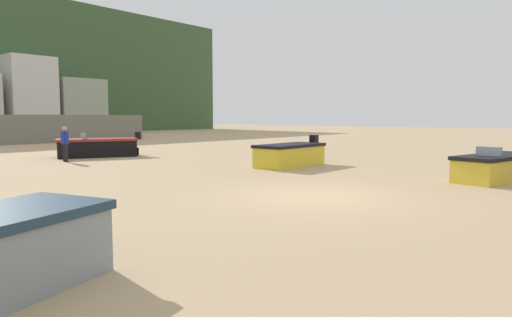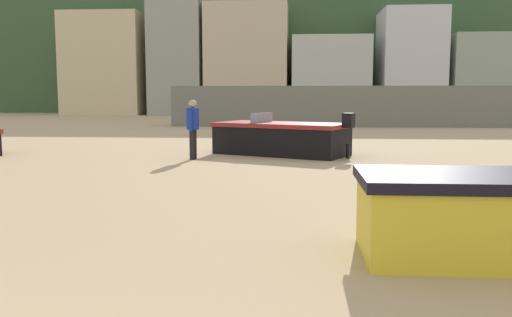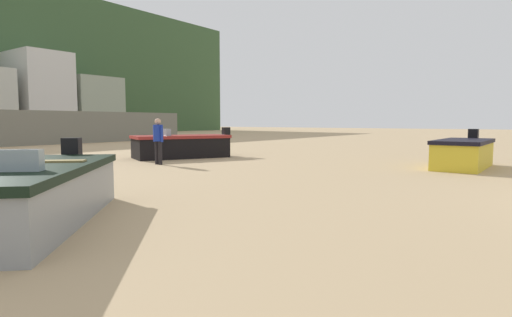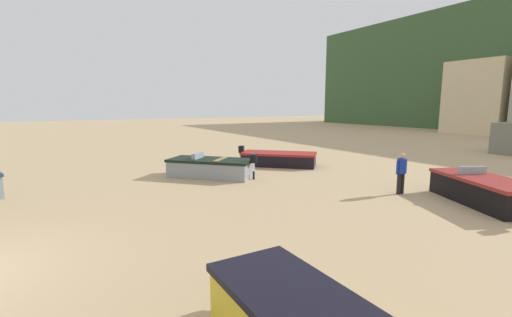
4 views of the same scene
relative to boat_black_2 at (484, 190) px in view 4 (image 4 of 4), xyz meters
The scene contains 5 objects.
townhouse_far_left 35.97m from the boat_black_2, 116.93° to the left, with size 6.75×5.59×8.68m, color beige.
boat_black_2 is the anchor object (origin of this frame).
boat_black_4 10.22m from the boat_black_2, 169.32° to the right, with size 4.17×4.22×1.09m.
boat_grey_6 11.20m from the boat_black_2, 144.84° to the right, with size 4.12×4.04×1.19m.
beach_walker_foreground 2.78m from the boat_black_2, 150.10° to the right, with size 0.37×0.54×1.62m.
Camera 4 is at (8.54, 2.05, 3.44)m, focal length 23.97 mm.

